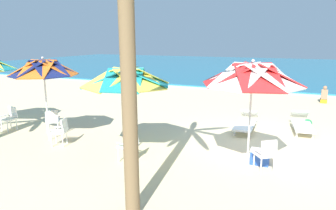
# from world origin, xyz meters

# --- Properties ---
(ground_plane) EXTENTS (80.00, 80.00, 0.00)m
(ground_plane) POSITION_xyz_m (0.00, 0.00, 0.00)
(ground_plane) COLOR beige
(sea) EXTENTS (80.00, 36.00, 0.10)m
(sea) POSITION_xyz_m (0.00, 28.43, 0.05)
(sea) COLOR teal
(sea) RESTS_ON ground
(surf_foam) EXTENTS (80.00, 0.70, 0.01)m
(surf_foam) POSITION_xyz_m (0.00, 10.13, 0.01)
(surf_foam) COLOR white
(surf_foam) RESTS_ON ground
(beach_umbrella_0) EXTENTS (2.40, 2.40, 2.83)m
(beach_umbrella_0) POSITION_xyz_m (0.06, -2.40, 2.44)
(beach_umbrella_0) COLOR silver
(beach_umbrella_0) RESTS_ON ground
(plastic_chair_0) EXTENTS (0.62, 0.63, 0.87)m
(plastic_chair_0) POSITION_xyz_m (0.47, -2.16, 0.50)
(plastic_chair_0) COLOR white
(plastic_chair_0) RESTS_ON ground
(beach_umbrella_1) EXTENTS (2.52, 2.52, 2.58)m
(beach_umbrella_1) POSITION_xyz_m (-3.30, -2.51, 2.23)
(beach_umbrella_1) COLOR silver
(beach_umbrella_1) RESTS_ON ground
(plastic_chair_1) EXTENTS (0.50, 0.48, 0.87)m
(plastic_chair_1) POSITION_xyz_m (-2.99, -2.95, 0.50)
(plastic_chair_1) COLOR white
(plastic_chair_1) RESTS_ON ground
(beach_umbrella_2) EXTENTS (2.13, 2.13, 2.75)m
(beach_umbrella_2) POSITION_xyz_m (-6.34, -2.48, 2.37)
(beach_umbrella_2) COLOR silver
(beach_umbrella_2) RESTS_ON ground
(plastic_chair_2) EXTENTS (0.59, 0.57, 0.87)m
(plastic_chair_2) POSITION_xyz_m (-5.63, -2.68, 0.50)
(plastic_chair_2) COLOR white
(plastic_chair_2) RESTS_ON ground
(plastic_chair_3) EXTENTS (0.62, 0.63, 0.87)m
(plastic_chair_3) POSITION_xyz_m (-6.77, -1.85, 0.50)
(plastic_chair_3) COLOR white
(plastic_chair_3) RESTS_ON ground
(plastic_chair_4) EXTENTS (0.48, 0.51, 0.87)m
(plastic_chair_4) POSITION_xyz_m (-8.52, -2.14, 0.50)
(plastic_chair_4) COLOR white
(plastic_chair_4) RESTS_ON ground
(sun_lounger_0) EXTENTS (0.89, 2.21, 0.62)m
(sun_lounger_0) POSITION_xyz_m (1.30, 2.01, 0.28)
(sun_lounger_0) COLOR white
(sun_lounger_0) RESTS_ON ground
(sun_lounger_1) EXTENTS (0.67, 2.16, 0.62)m
(sun_lounger_1) POSITION_xyz_m (-0.59, 1.31, 0.28)
(sun_lounger_1) COLOR white
(sun_lounger_1) RESTS_ON ground
(palm_tree_2) EXTENTS (3.19, 2.97, 5.04)m
(palm_tree_2) POSITION_xyz_m (-1.63, -5.14, 3.34)
(palm_tree_2) COLOR brown
(palm_tree_2) RESTS_ON ground
(cooler_box) EXTENTS (0.50, 0.34, 0.40)m
(cooler_box) POSITION_xyz_m (0.28, -1.72, 0.20)
(cooler_box) COLOR blue
(cooler_box) RESTS_ON ground
(beach_ball) EXTENTS (0.33, 0.33, 0.33)m
(beach_ball) POSITION_xyz_m (1.50, 2.55, 0.17)
(beach_ball) COLOR #2D8C4C
(beach_ball) RESTS_ON ground
(beachgoer_seated) EXTENTS (0.30, 0.93, 0.92)m
(beachgoer_seated) POSITION_xyz_m (2.35, 8.02, 0.29)
(beachgoer_seated) COLOR yellow
(beachgoer_seated) RESTS_ON ground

